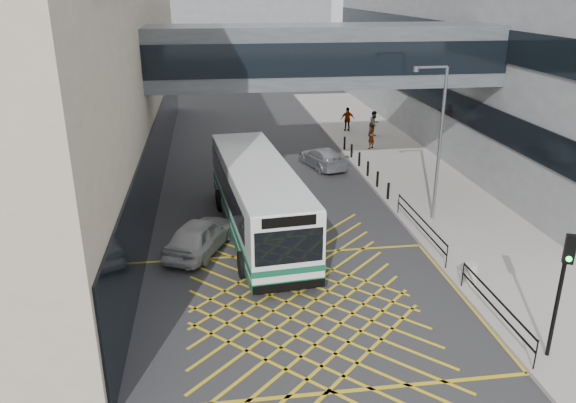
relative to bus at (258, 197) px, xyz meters
name	(u,v)px	position (x,y,z in m)	size (l,w,h in m)	color
ground	(304,309)	(1.01, -6.82, -1.82)	(120.00, 120.00, 0.00)	#333335
building_far	(212,3)	(-0.99, 53.18, 7.18)	(28.00, 16.00, 18.00)	gray
skybridge	(324,55)	(4.01, 5.18, 5.68)	(20.00, 4.10, 3.00)	#484D52
pavement	(406,170)	(10.01, 8.18, -1.74)	(6.00, 54.00, 0.16)	#A29C94
box_junction	(304,309)	(1.01, -6.82, -1.81)	(12.00, 9.00, 0.01)	gold
bus	(258,197)	(0.00, 0.00, 0.00)	(3.92, 12.31, 3.39)	silver
car_white	(200,235)	(-2.65, -1.53, -1.05)	(1.96, 4.80, 1.53)	#B9B9BB
car_dark	(247,151)	(0.30, 11.34, -1.02)	(1.98, 5.06, 1.59)	#222227
car_silver	(322,157)	(5.00, 9.79, -1.15)	(1.81, 4.29, 1.33)	#94959C
traffic_light	(563,279)	(7.91, -10.84, 1.04)	(0.34, 0.49, 4.14)	black
street_lamp	(437,135)	(8.44, 0.24, 2.53)	(1.66, 0.26, 7.34)	slate
litter_bin	(471,274)	(7.56, -6.17, -1.24)	(0.48, 0.48, 0.84)	#ADA89E
kerb_railings	(450,254)	(7.16, -5.04, -0.94)	(0.05, 12.54, 1.00)	black
bollards	(363,164)	(7.26, 8.18, -1.21)	(0.14, 10.14, 0.90)	black
pedestrian_a	(371,137)	(9.15, 13.15, -0.82)	(0.67, 0.48, 1.67)	gray
pedestrian_b	(374,124)	(10.34, 16.54, -0.70)	(0.93, 0.54, 1.91)	gray
pedestrian_c	(348,119)	(8.74, 18.46, -0.73)	(1.10, 0.53, 1.86)	gray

